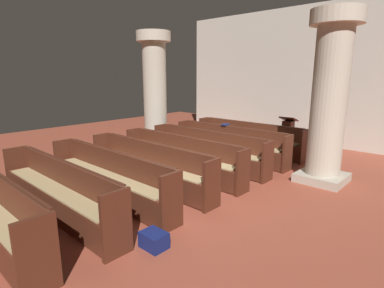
# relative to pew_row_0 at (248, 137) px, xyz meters

# --- Properties ---
(ground_plane) EXTENTS (19.20, 19.20, 0.00)m
(ground_plane) POSITION_rel_pew_row_0_xyz_m (0.76, -3.57, -0.49)
(ground_plane) COLOR #9E4733
(back_wall) EXTENTS (10.00, 0.16, 4.50)m
(back_wall) POSITION_rel_pew_row_0_xyz_m (0.76, 2.51, 1.76)
(back_wall) COLOR beige
(back_wall) RESTS_ON ground
(pew_row_0) EXTENTS (3.51, 0.46, 0.90)m
(pew_row_0) POSITION_rel_pew_row_0_xyz_m (0.00, 0.00, 0.00)
(pew_row_0) COLOR #562819
(pew_row_0) RESTS_ON ground
(pew_row_1) EXTENTS (3.51, 0.46, 0.90)m
(pew_row_1) POSITION_rel_pew_row_0_xyz_m (0.00, -0.96, 0.00)
(pew_row_1) COLOR #562819
(pew_row_1) RESTS_ON ground
(pew_row_2) EXTENTS (3.51, 0.47, 0.90)m
(pew_row_2) POSITION_rel_pew_row_0_xyz_m (0.00, -1.93, 0.00)
(pew_row_2) COLOR #562819
(pew_row_2) RESTS_ON ground
(pew_row_3) EXTENTS (3.51, 0.46, 0.90)m
(pew_row_3) POSITION_rel_pew_row_0_xyz_m (0.00, -2.89, 0.00)
(pew_row_3) COLOR #562819
(pew_row_3) RESTS_ON ground
(pew_row_4) EXTENTS (3.51, 0.46, 0.90)m
(pew_row_4) POSITION_rel_pew_row_0_xyz_m (0.00, -3.86, 0.00)
(pew_row_4) COLOR #562819
(pew_row_4) RESTS_ON ground
(pew_row_5) EXTENTS (3.51, 0.47, 0.90)m
(pew_row_5) POSITION_rel_pew_row_0_xyz_m (0.00, -4.82, 0.00)
(pew_row_5) COLOR #562819
(pew_row_5) RESTS_ON ground
(pew_row_6) EXTENTS (3.51, 0.47, 0.90)m
(pew_row_6) POSITION_rel_pew_row_0_xyz_m (0.00, -5.78, 0.00)
(pew_row_6) COLOR #562819
(pew_row_6) RESTS_ON ground
(pillar_aisle_side) EXTENTS (1.04, 1.04, 3.58)m
(pillar_aisle_side) POSITION_rel_pew_row_0_xyz_m (2.60, -1.09, 1.37)
(pillar_aisle_side) COLOR #B6AD9A
(pillar_aisle_side) RESTS_ON ground
(pillar_far_side) EXTENTS (1.04, 1.04, 3.58)m
(pillar_far_side) POSITION_rel_pew_row_0_xyz_m (-2.55, -1.42, 1.37)
(pillar_far_side) COLOR #B6AD9A
(pillar_far_side) RESTS_ON ground
(lectern) EXTENTS (0.48, 0.45, 1.08)m
(lectern) POSITION_rel_pew_row_0_xyz_m (0.82, 0.90, -0.03)
(lectern) COLOR #411E13
(lectern) RESTS_ON ground
(hymn_book) EXTENTS (0.15, 0.22, 0.04)m
(hymn_book) POSITION_rel_pew_row_0_xyz_m (-0.28, -0.77, 0.43)
(hymn_book) COLOR navy
(hymn_book) RESTS_ON pew_row_1
(kneeler_box_navy) EXTENTS (0.36, 0.28, 0.22)m
(kneeler_box_navy) POSITION_rel_pew_row_0_xyz_m (1.90, -5.35, -0.37)
(kneeler_box_navy) COLOR navy
(kneeler_box_navy) RESTS_ON ground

